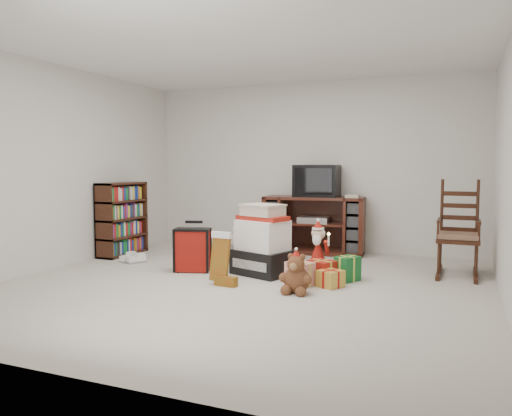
{
  "coord_description": "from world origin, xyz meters",
  "views": [
    {
      "loc": [
        2.1,
        -4.75,
        1.26
      ],
      "look_at": [
        -0.09,
        0.6,
        0.77
      ],
      "focal_mm": 35.0,
      "sensor_mm": 36.0,
      "label": 1
    }
  ],
  "objects_px": {
    "bookshelf": "(122,220)",
    "sneaker_pair": "(132,259)",
    "rocking_chair": "(458,241)",
    "red_suitcase": "(193,250)",
    "santa_figurine": "(318,254)",
    "gift_pile": "(263,244)",
    "mrs_claus_figurine": "(237,249)",
    "tv_stand": "(314,225)",
    "teddy_bear": "(296,276)",
    "crt_television": "(317,181)",
    "gift_cluster": "(327,274)"
  },
  "relations": [
    {
      "from": "rocking_chair",
      "to": "crt_television",
      "type": "bearing_deg",
      "value": 157.96
    },
    {
      "from": "gift_cluster",
      "to": "crt_television",
      "type": "xyz_separation_m",
      "value": [
        -0.63,
        1.84,
        0.93
      ]
    },
    {
      "from": "tv_stand",
      "to": "gift_cluster",
      "type": "relative_size",
      "value": 1.93
    },
    {
      "from": "tv_stand",
      "to": "santa_figurine",
      "type": "distance_m",
      "value": 1.52
    },
    {
      "from": "rocking_chair",
      "to": "red_suitcase",
      "type": "relative_size",
      "value": 1.89
    },
    {
      "from": "red_suitcase",
      "to": "sneaker_pair",
      "type": "relative_size",
      "value": 1.83
    },
    {
      "from": "rocking_chair",
      "to": "santa_figurine",
      "type": "xyz_separation_m",
      "value": [
        -1.49,
        -0.64,
        -0.15
      ]
    },
    {
      "from": "red_suitcase",
      "to": "sneaker_pair",
      "type": "distance_m",
      "value": 1.06
    },
    {
      "from": "sneaker_pair",
      "to": "crt_television",
      "type": "relative_size",
      "value": 0.52
    },
    {
      "from": "bookshelf",
      "to": "rocking_chair",
      "type": "distance_m",
      "value": 4.45
    },
    {
      "from": "gift_pile",
      "to": "gift_cluster",
      "type": "height_order",
      "value": "gift_pile"
    },
    {
      "from": "gift_pile",
      "to": "sneaker_pair",
      "type": "xyz_separation_m",
      "value": [
        -1.85,
        0.03,
        -0.31
      ]
    },
    {
      "from": "red_suitcase",
      "to": "teddy_bear",
      "type": "distance_m",
      "value": 1.54
    },
    {
      "from": "gift_pile",
      "to": "sneaker_pair",
      "type": "distance_m",
      "value": 1.88
    },
    {
      "from": "rocking_chair",
      "to": "tv_stand",
      "type": "bearing_deg",
      "value": 158.33
    },
    {
      "from": "red_suitcase",
      "to": "gift_cluster",
      "type": "distance_m",
      "value": 1.66
    },
    {
      "from": "santa_figurine",
      "to": "gift_pile",
      "type": "bearing_deg",
      "value": -162.87
    },
    {
      "from": "red_suitcase",
      "to": "sneaker_pair",
      "type": "xyz_separation_m",
      "value": [
        -1.02,
        0.2,
        -0.22
      ]
    },
    {
      "from": "santa_figurine",
      "to": "mrs_claus_figurine",
      "type": "distance_m",
      "value": 1.13
    },
    {
      "from": "bookshelf",
      "to": "red_suitcase",
      "type": "bearing_deg",
      "value": -22.94
    },
    {
      "from": "bookshelf",
      "to": "mrs_claus_figurine",
      "type": "relative_size",
      "value": 1.88
    },
    {
      "from": "bookshelf",
      "to": "santa_figurine",
      "type": "distance_m",
      "value": 2.96
    },
    {
      "from": "gift_pile",
      "to": "gift_cluster",
      "type": "distance_m",
      "value": 0.88
    },
    {
      "from": "red_suitcase",
      "to": "mrs_claus_figurine",
      "type": "height_order",
      "value": "red_suitcase"
    },
    {
      "from": "red_suitcase",
      "to": "teddy_bear",
      "type": "relative_size",
      "value": 1.56
    },
    {
      "from": "gift_pile",
      "to": "sneaker_pair",
      "type": "bearing_deg",
      "value": -161.34
    },
    {
      "from": "santa_figurine",
      "to": "crt_television",
      "type": "xyz_separation_m",
      "value": [
        -0.41,
        1.44,
        0.8
      ]
    },
    {
      "from": "sneaker_pair",
      "to": "bookshelf",
      "type": "bearing_deg",
      "value": 152.97
    },
    {
      "from": "bookshelf",
      "to": "sneaker_pair",
      "type": "bearing_deg",
      "value": -42.13
    },
    {
      "from": "gift_pile",
      "to": "mrs_claus_figurine",
      "type": "relative_size",
      "value": 1.47
    },
    {
      "from": "sneaker_pair",
      "to": "crt_television",
      "type": "distance_m",
      "value": 2.78
    },
    {
      "from": "rocking_chair",
      "to": "red_suitcase",
      "type": "distance_m",
      "value": 3.1
    },
    {
      "from": "tv_stand",
      "to": "rocking_chair",
      "type": "bearing_deg",
      "value": -28.21
    },
    {
      "from": "tv_stand",
      "to": "red_suitcase",
      "type": "xyz_separation_m",
      "value": [
        -0.99,
        -1.8,
        -0.15
      ]
    },
    {
      "from": "tv_stand",
      "to": "teddy_bear",
      "type": "distance_m",
      "value": 2.36
    },
    {
      "from": "red_suitcase",
      "to": "gift_pile",
      "type": "bearing_deg",
      "value": -5.09
    },
    {
      "from": "santa_figurine",
      "to": "crt_television",
      "type": "bearing_deg",
      "value": 106.09
    },
    {
      "from": "tv_stand",
      "to": "rocking_chair",
      "type": "height_order",
      "value": "rocking_chair"
    },
    {
      "from": "gift_pile",
      "to": "mrs_claus_figurine",
      "type": "distance_m",
      "value": 0.65
    },
    {
      "from": "rocking_chair",
      "to": "teddy_bear",
      "type": "relative_size",
      "value": 2.94
    },
    {
      "from": "rocking_chair",
      "to": "gift_cluster",
      "type": "bearing_deg",
      "value": -140.17
    },
    {
      "from": "tv_stand",
      "to": "mrs_claus_figurine",
      "type": "relative_size",
      "value": 2.71
    },
    {
      "from": "tv_stand",
      "to": "red_suitcase",
      "type": "relative_size",
      "value": 2.43
    },
    {
      "from": "mrs_claus_figurine",
      "to": "sneaker_pair",
      "type": "height_order",
      "value": "mrs_claus_figurine"
    },
    {
      "from": "santa_figurine",
      "to": "tv_stand",
      "type": "bearing_deg",
      "value": 107.48
    },
    {
      "from": "mrs_claus_figurine",
      "to": "bookshelf",
      "type": "bearing_deg",
      "value": 177.82
    },
    {
      "from": "bookshelf",
      "to": "teddy_bear",
      "type": "distance_m",
      "value": 3.18
    },
    {
      "from": "sneaker_pair",
      "to": "santa_figurine",
      "type": "bearing_deg",
      "value": 18.88
    },
    {
      "from": "rocking_chair",
      "to": "bookshelf",
      "type": "bearing_deg",
      "value": -174.54
    },
    {
      "from": "rocking_chair",
      "to": "crt_television",
      "type": "xyz_separation_m",
      "value": [
        -1.91,
        0.8,
        0.66
      ]
    }
  ]
}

